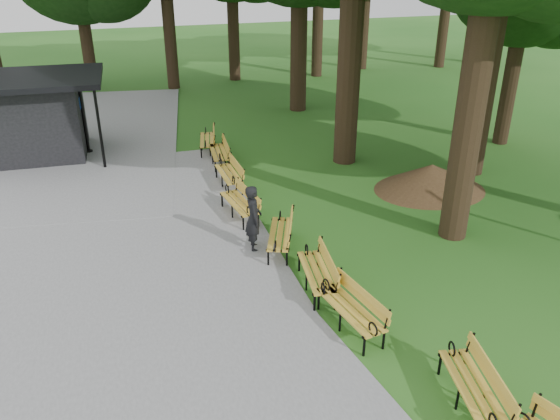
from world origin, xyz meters
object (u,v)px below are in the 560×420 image
object	(u,v)px
person	(253,218)
lamp_post	(81,98)
bench_2	(350,310)
bench_8	(207,140)
kiosk	(30,117)
dirt_mound	(431,177)
bench_5	(239,203)
bench_4	(280,234)
bench_1	(473,387)
bench_3	(316,272)
bench_6	(229,174)
bench_7	(219,152)

from	to	relation	value
person	lamp_post	distance (m)	9.82
bench_2	bench_8	distance (m)	11.45
kiosk	dirt_mound	bearing A→B (deg)	-28.47
bench_5	bench_4	bearing A→B (deg)	5.95
bench_1	bench_4	size ratio (longest dim) A/B	1.00
bench_3	bench_5	size ratio (longest dim) A/B	1.00
lamp_post	bench_6	xyz separation A→B (m)	(4.13, -4.89, -1.62)
bench_3	bench_7	world-z (taller)	same
dirt_mound	bench_4	bearing A→B (deg)	-159.78
bench_4	bench_6	size ratio (longest dim) A/B	1.00
bench_3	bench_6	size ratio (longest dim) A/B	1.00
dirt_mound	bench_7	size ratio (longest dim) A/B	1.57
bench_2	bench_8	bearing A→B (deg)	174.01
bench_2	person	bearing A→B (deg)	-174.71
lamp_post	dirt_mound	distance (m)	12.43
kiosk	lamp_post	xyz separation A→B (m)	(1.81, -0.29, 0.60)
bench_1	bench_4	bearing A→B (deg)	-154.52
lamp_post	bench_7	world-z (taller)	lamp_post
bench_6	bench_1	bearing A→B (deg)	8.10
bench_2	dirt_mound	bearing A→B (deg)	127.70
dirt_mound	bench_6	world-z (taller)	bench_6
bench_1	dirt_mound	bearing A→B (deg)	165.14
bench_3	bench_7	distance (m)	8.44
person	bench_8	distance (m)	7.77
dirt_mound	kiosk	bearing A→B (deg)	147.81
bench_1	kiosk	bearing A→B (deg)	-140.61
bench_1	bench_5	size ratio (longest dim) A/B	1.00
bench_1	bench_8	world-z (taller)	same
bench_4	bench_8	world-z (taller)	same
dirt_mound	bench_2	distance (m)	7.76
bench_1	bench_2	size ratio (longest dim) A/B	1.00
bench_3	bench_5	bearing A→B (deg)	-161.32
bench_1	bench_5	bearing A→B (deg)	-154.25
kiosk	bench_3	bearing A→B (deg)	-57.51
dirt_mound	bench_2	world-z (taller)	bench_2
bench_1	bench_3	xyz separation A→B (m)	(-1.03, 4.06, 0.00)
person	bench_6	bearing A→B (deg)	3.04
bench_2	bench_5	size ratio (longest dim) A/B	1.00
bench_5	bench_8	xyz separation A→B (m)	(0.35, 5.88, 0.00)
bench_7	bench_8	bearing A→B (deg)	-170.35
bench_1	bench_6	bearing A→B (deg)	-158.14
dirt_mound	bench_8	world-z (taller)	bench_8
lamp_post	bench_8	xyz separation A→B (m)	(4.22, -1.26, -1.62)
bench_8	dirt_mound	bearing A→B (deg)	56.79
person	bench_5	xyz separation A→B (m)	(0.13, 1.86, -0.42)
dirt_mound	bench_6	distance (m)	6.32
lamp_post	bench_6	bearing A→B (deg)	-49.81
kiosk	bench_2	distance (m)	14.52
lamp_post	bench_7	size ratio (longest dim) A/B	1.49
bench_8	kiosk	bearing A→B (deg)	-92.20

